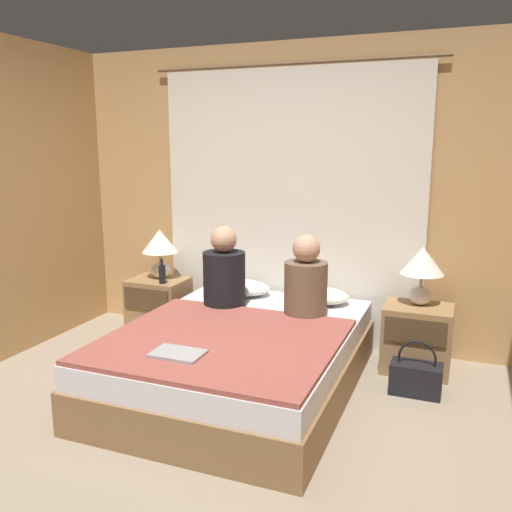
{
  "coord_description": "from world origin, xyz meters",
  "views": [
    {
      "loc": [
        1.4,
        -2.34,
        1.69
      ],
      "look_at": [
        0.0,
        1.23,
        0.89
      ],
      "focal_mm": 38.0,
      "sensor_mm": 36.0,
      "label": 1
    }
  ],
  "objects_px": {
    "person_left_in_bed": "(224,274)",
    "beer_bottle_on_left_stand": "(162,274)",
    "person_right_in_bed": "(306,283)",
    "nightstand_left": "(159,306)",
    "laptop_on_bed": "(178,354)",
    "lamp_left": "(160,246)",
    "bed": "(240,358)",
    "nightstand_right": "(417,338)",
    "handbag_on_floor": "(416,377)",
    "lamp_right": "(422,266)",
    "pillow_left": "(240,287)",
    "pillow_right": "(317,295)"
  },
  "relations": [
    {
      "from": "person_left_in_bed",
      "to": "beer_bottle_on_left_stand",
      "type": "distance_m",
      "value": 0.74
    },
    {
      "from": "person_right_in_bed",
      "to": "nightstand_left",
      "type": "bearing_deg",
      "value": 166.82
    },
    {
      "from": "person_left_in_bed",
      "to": "laptop_on_bed",
      "type": "height_order",
      "value": "person_left_in_bed"
    },
    {
      "from": "lamp_left",
      "to": "person_left_in_bed",
      "type": "bearing_deg",
      "value": -26.23
    },
    {
      "from": "person_left_in_bed",
      "to": "bed",
      "type": "bearing_deg",
      "value": -53.46
    },
    {
      "from": "nightstand_right",
      "to": "laptop_on_bed",
      "type": "relative_size",
      "value": 1.66
    },
    {
      "from": "nightstand_left",
      "to": "laptop_on_bed",
      "type": "xyz_separation_m",
      "value": [
        1.0,
        -1.41,
        0.22
      ]
    },
    {
      "from": "beer_bottle_on_left_stand",
      "to": "handbag_on_floor",
      "type": "xyz_separation_m",
      "value": [
        2.16,
        -0.3,
        -0.47
      ]
    },
    {
      "from": "laptop_on_bed",
      "to": "handbag_on_floor",
      "type": "xyz_separation_m",
      "value": [
        1.28,
        1.0,
        -0.36
      ]
    },
    {
      "from": "lamp_right",
      "to": "nightstand_right",
      "type": "bearing_deg",
      "value": -90.0
    },
    {
      "from": "pillow_left",
      "to": "nightstand_left",
      "type": "bearing_deg",
      "value": -177.82
    },
    {
      "from": "nightstand_right",
      "to": "person_left_in_bed",
      "type": "bearing_deg",
      "value": -166.49
    },
    {
      "from": "nightstand_left",
      "to": "person_right_in_bed",
      "type": "bearing_deg",
      "value": -13.18
    },
    {
      "from": "nightstand_left",
      "to": "beer_bottle_on_left_stand",
      "type": "bearing_deg",
      "value": -43.47
    },
    {
      "from": "nightstand_right",
      "to": "handbag_on_floor",
      "type": "distance_m",
      "value": 0.43
    },
    {
      "from": "lamp_right",
      "to": "person_left_in_bed",
      "type": "height_order",
      "value": "person_left_in_bed"
    },
    {
      "from": "person_left_in_bed",
      "to": "laptop_on_bed",
      "type": "distance_m",
      "value": 1.1
    },
    {
      "from": "laptop_on_bed",
      "to": "bed",
      "type": "bearing_deg",
      "value": 79.4
    },
    {
      "from": "beer_bottle_on_left_stand",
      "to": "nightstand_right",
      "type": "bearing_deg",
      "value": 2.99
    },
    {
      "from": "nightstand_right",
      "to": "pillow_right",
      "type": "height_order",
      "value": "pillow_right"
    },
    {
      "from": "person_right_in_bed",
      "to": "handbag_on_floor",
      "type": "xyz_separation_m",
      "value": [
        0.81,
        -0.06,
        -0.58
      ]
    },
    {
      "from": "person_right_in_bed",
      "to": "laptop_on_bed",
      "type": "height_order",
      "value": "person_right_in_bed"
    },
    {
      "from": "lamp_right",
      "to": "lamp_left",
      "type": "bearing_deg",
      "value": 180.0
    },
    {
      "from": "lamp_left",
      "to": "pillow_right",
      "type": "bearing_deg",
      "value": -1.06
    },
    {
      "from": "nightstand_right",
      "to": "lamp_left",
      "type": "distance_m",
      "value": 2.31
    },
    {
      "from": "pillow_left",
      "to": "person_left_in_bed",
      "type": "height_order",
      "value": "person_left_in_bed"
    },
    {
      "from": "nightstand_left",
      "to": "person_left_in_bed",
      "type": "distance_m",
      "value": 0.99
    },
    {
      "from": "bed",
      "to": "handbag_on_floor",
      "type": "distance_m",
      "value": 1.21
    },
    {
      "from": "lamp_left",
      "to": "handbag_on_floor",
      "type": "bearing_deg",
      "value": -11.49
    },
    {
      "from": "person_right_in_bed",
      "to": "beer_bottle_on_left_stand",
      "type": "xyz_separation_m",
      "value": [
        -1.35,
        0.23,
        -0.1
      ]
    },
    {
      "from": "lamp_right",
      "to": "person_left_in_bed",
      "type": "distance_m",
      "value": 1.49
    },
    {
      "from": "lamp_left",
      "to": "pillow_right",
      "type": "height_order",
      "value": "lamp_left"
    },
    {
      "from": "lamp_left",
      "to": "pillow_left",
      "type": "xyz_separation_m",
      "value": [
        0.79,
        -0.03,
        -0.3
      ]
    },
    {
      "from": "pillow_left",
      "to": "pillow_right",
      "type": "distance_m",
      "value": 0.67
    },
    {
      "from": "nightstand_right",
      "to": "person_left_in_bed",
      "type": "height_order",
      "value": "person_left_in_bed"
    },
    {
      "from": "nightstand_left",
      "to": "lamp_left",
      "type": "bearing_deg",
      "value": 90.0
    },
    {
      "from": "bed",
      "to": "laptop_on_bed",
      "type": "bearing_deg",
      "value": -100.6
    },
    {
      "from": "beer_bottle_on_left_stand",
      "to": "laptop_on_bed",
      "type": "xyz_separation_m",
      "value": [
        0.88,
        -1.29,
        -0.11
      ]
    },
    {
      "from": "pillow_right",
      "to": "person_left_in_bed",
      "type": "relative_size",
      "value": 0.81
    },
    {
      "from": "person_left_in_bed",
      "to": "person_right_in_bed",
      "type": "height_order",
      "value": "person_left_in_bed"
    },
    {
      "from": "nightstand_left",
      "to": "lamp_right",
      "type": "height_order",
      "value": "lamp_right"
    },
    {
      "from": "laptop_on_bed",
      "to": "handbag_on_floor",
      "type": "height_order",
      "value": "laptop_on_bed"
    },
    {
      "from": "lamp_right",
      "to": "pillow_left",
      "type": "relative_size",
      "value": 0.85
    },
    {
      "from": "person_left_in_bed",
      "to": "pillow_left",
      "type": "bearing_deg",
      "value": 93.91
    },
    {
      "from": "nightstand_right",
      "to": "pillow_left",
      "type": "height_order",
      "value": "pillow_left"
    },
    {
      "from": "nightstand_right",
      "to": "lamp_right",
      "type": "bearing_deg",
      "value": 90.0
    },
    {
      "from": "person_right_in_bed",
      "to": "handbag_on_floor",
      "type": "distance_m",
      "value": 1.0
    },
    {
      "from": "nightstand_left",
      "to": "handbag_on_floor",
      "type": "relative_size",
      "value": 1.31
    },
    {
      "from": "bed",
      "to": "lamp_right",
      "type": "distance_m",
      "value": 1.5
    },
    {
      "from": "lamp_left",
      "to": "beer_bottle_on_left_stand",
      "type": "distance_m",
      "value": 0.29
    }
  ]
}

